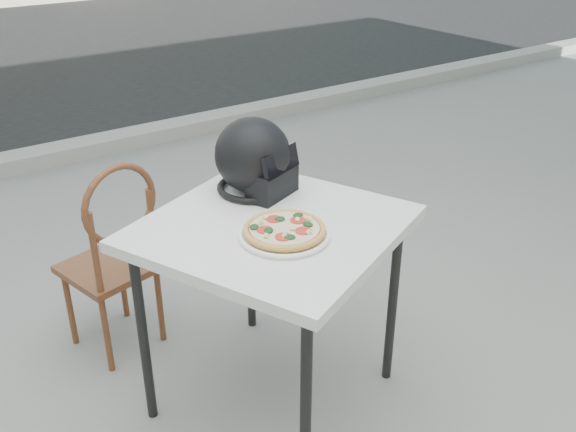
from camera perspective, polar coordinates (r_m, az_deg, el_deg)
ground at (r=2.94m, az=-7.18°, el=-14.69°), size 80.00×80.00×0.00m
curb at (r=5.42m, az=-22.48°, el=4.57°), size 30.00×0.25×0.12m
cafe_table_main at (r=2.42m, az=-1.43°, el=-2.17°), size 1.16×1.16×0.84m
plate at (r=2.28m, az=-0.32°, el=-1.69°), size 0.34×0.34×0.02m
pizza at (r=2.27m, az=-0.32°, el=-1.19°), size 0.31×0.31×0.04m
helmet at (r=2.59m, az=-2.96°, el=5.00°), size 0.39×0.40×0.31m
cafe_chair_main at (r=2.92m, az=-15.14°, el=-2.88°), size 0.45×0.45×0.96m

